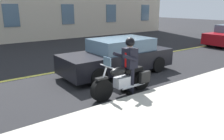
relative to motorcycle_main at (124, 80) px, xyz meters
The scene contains 5 objects.
ground_plane 1.71m from the motorcycle_main, 112.07° to the right, with size 80.00×80.00×0.00m, color black.
lane_center_stripe 3.61m from the motorcycle_main, 99.98° to the right, with size 60.00×0.16×0.01m, color #E5DB4C.
motorcycle_main is the anchor object (origin of this frame).
rider_main 0.61m from the motorcycle_main, behind, with size 0.63×0.56×1.74m.
car_dark 2.33m from the motorcycle_main, 123.23° to the right, with size 4.60×1.92×1.40m.
Camera 1 is at (4.73, 6.51, 2.61)m, focal length 35.82 mm.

